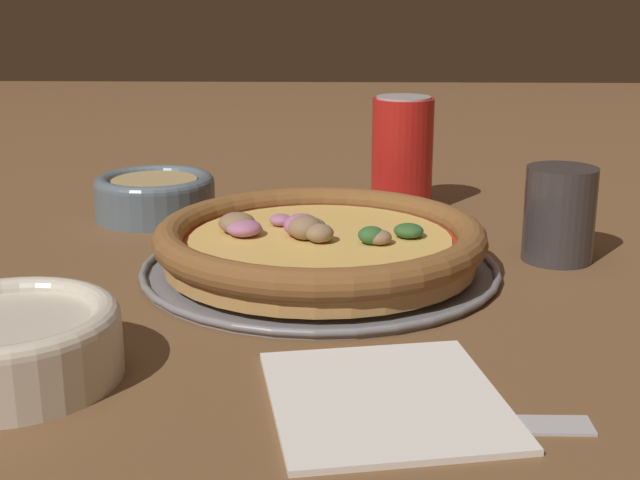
{
  "coord_description": "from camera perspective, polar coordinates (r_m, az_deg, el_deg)",
  "views": [
    {
      "loc": [
        0.73,
        0.02,
        0.24
      ],
      "look_at": [
        0.0,
        0.0,
        0.03
      ],
      "focal_mm": 50.0,
      "sensor_mm": 36.0,
      "label": 1
    }
  ],
  "objects": [
    {
      "name": "beverage_can",
      "position": [
        0.97,
        5.29,
        5.48
      ],
      "size": [
        0.07,
        0.07,
        0.12
      ],
      "color": "red",
      "rests_on": "ground_plane"
    },
    {
      "name": "ground_plane",
      "position": [
        0.77,
        0.0,
        -2.11
      ],
      "size": [
        3.0,
        3.0,
        0.0
      ],
      "primitive_type": "plane",
      "color": "brown"
    },
    {
      "name": "bowl_near",
      "position": [
        0.96,
        -10.52,
        2.89
      ],
      "size": [
        0.13,
        0.13,
        0.05
      ],
      "color": "slate",
      "rests_on": "ground_plane"
    },
    {
      "name": "bowl_far",
      "position": [
        0.59,
        -19.32,
        -6.15
      ],
      "size": [
        0.14,
        0.14,
        0.05
      ],
      "color": "beige",
      "rests_on": "ground_plane"
    },
    {
      "name": "napkin",
      "position": [
        0.54,
        4.23,
        -9.92
      ],
      "size": [
        0.17,
        0.16,
        0.01
      ],
      "rotation": [
        0.0,
        0.0,
        0.19
      ],
      "color": "white",
      "rests_on": "ground_plane"
    },
    {
      "name": "drinking_cup",
      "position": [
        0.82,
        15.07,
        1.6
      ],
      "size": [
        0.06,
        0.06,
        0.08
      ],
      "color": "#383333",
      "rests_on": "ground_plane"
    },
    {
      "name": "fork",
      "position": [
        0.52,
        9.42,
        -11.49
      ],
      "size": [
        0.02,
        0.16,
        0.0
      ],
      "rotation": [
        0.0,
        0.0,
        7.86
      ],
      "color": "#B7B7BC",
      "rests_on": "ground_plane"
    },
    {
      "name": "pizza",
      "position": [
        0.76,
        -0.03,
        -0.12
      ],
      "size": [
        0.28,
        0.28,
        0.04
      ],
      "color": "tan",
      "rests_on": "pizza_tray"
    },
    {
      "name": "pizza_tray",
      "position": [
        0.77,
        0.0,
        -1.81
      ],
      "size": [
        0.31,
        0.31,
        0.01
      ],
      "color": "gray",
      "rests_on": "ground_plane"
    }
  ]
}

